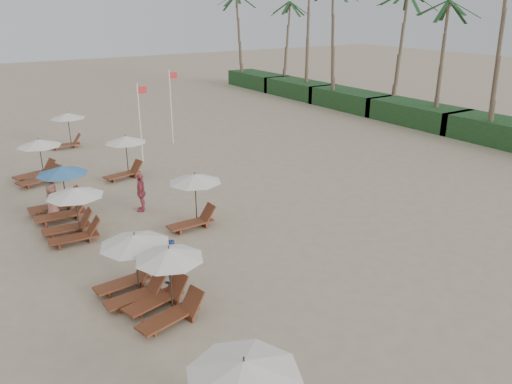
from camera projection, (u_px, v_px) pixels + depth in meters
ground at (319, 279)px, 17.39m from camera, size 160.00×160.00×0.00m
shrub_hedge at (417, 114)px, 39.81m from camera, size 3.20×53.00×1.60m
lounger_station_1 at (163, 285)px, 15.05m from camera, size 2.52×2.22×2.18m
lounger_station_2 at (131, 265)px, 16.09m from camera, size 2.51×2.25×2.10m
lounger_station_3 at (72, 213)px, 20.14m from camera, size 2.57×2.25×2.10m
lounger_station_4 at (58, 194)px, 22.26m from camera, size 2.73×2.22×2.27m
lounger_station_5 at (36, 162)px, 26.66m from camera, size 2.71×2.43×2.26m
inland_station_0 at (193, 195)px, 21.15m from camera, size 2.67×2.24×2.22m
inland_station_1 at (124, 153)px, 27.22m from camera, size 2.72×2.24×2.22m
inland_station_2 at (66, 126)px, 33.05m from camera, size 2.63×2.24×2.22m
beachgoer_near at (226, 384)px, 11.46m from camera, size 0.64×0.48×1.60m
beachgoer_mid_a at (170, 261)px, 16.98m from camera, size 0.81×0.66×1.57m
beachgoer_far_a at (141, 192)px, 22.91m from camera, size 0.88×1.13×1.79m
beachgoer_far_b at (52, 201)px, 22.21m from camera, size 0.91×0.87×1.58m
flag_pole_near at (140, 119)px, 29.66m from camera, size 0.60×0.08×4.62m
flag_pole_far at (171, 103)px, 33.59m from camera, size 0.60×0.08×4.91m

